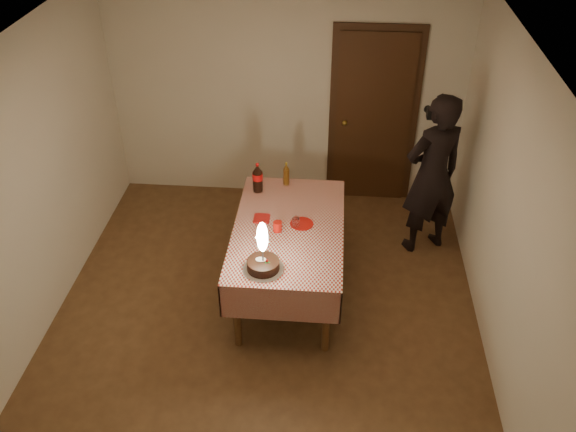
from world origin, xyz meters
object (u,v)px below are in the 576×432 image
object	(u,v)px
red_plate	(302,224)
photographer	(432,175)
clear_cup	(296,222)
birthday_cake	(263,258)
red_cup	(278,227)
cola_bottle	(258,178)
dining_table	(288,236)
amber_bottle_left	(286,174)

from	to	relation	value
red_plate	photographer	bearing A→B (deg)	32.37
red_plate	clear_cup	size ratio (longest dim) A/B	2.44
photographer	birthday_cake	bearing A→B (deg)	-136.37
red_cup	cola_bottle	distance (m)	0.72
dining_table	red_cup	world-z (taller)	red_cup
dining_table	photographer	xyz separation A→B (m)	(1.40, 0.87, 0.21)
cola_bottle	amber_bottle_left	distance (m)	0.31
dining_table	red_cup	size ratio (longest dim) A/B	17.20
red_cup	photographer	xyz separation A→B (m)	(1.49, 0.93, 0.06)
photographer	red_cup	bearing A→B (deg)	-147.89
red_plate	clear_cup	xyz separation A→B (m)	(-0.05, -0.04, 0.04)
amber_bottle_left	photographer	world-z (taller)	photographer
red_cup	clear_cup	bearing A→B (deg)	28.13
amber_bottle_left	photographer	bearing A→B (deg)	4.84
dining_table	cola_bottle	xyz separation A→B (m)	(-0.36, 0.60, 0.26)
red_plate	amber_bottle_left	distance (m)	0.72
birthday_cake	photographer	distance (m)	2.15
red_plate	amber_bottle_left	world-z (taller)	amber_bottle_left
birthday_cake	amber_bottle_left	world-z (taller)	birthday_cake
red_plate	cola_bottle	distance (m)	0.73
amber_bottle_left	photographer	xyz separation A→B (m)	(1.48, 0.13, -0.01)
amber_bottle_left	photographer	distance (m)	1.49
birthday_cake	cola_bottle	world-z (taller)	birthday_cake
birthday_cake	clear_cup	size ratio (longest dim) A/B	5.38
birthday_cake	dining_table	bearing A→B (deg)	75.17
red_cup	amber_bottle_left	distance (m)	0.81
cola_bottle	dining_table	bearing A→B (deg)	-59.06
birthday_cake	cola_bottle	size ratio (longest dim) A/B	1.52
clear_cup	photographer	bearing A→B (deg)	32.57
red_cup	amber_bottle_left	bearing A→B (deg)	89.28
birthday_cake	photographer	bearing A→B (deg)	43.63
red_cup	cola_bottle	world-z (taller)	cola_bottle
dining_table	birthday_cake	size ratio (longest dim) A/B	3.55
red_cup	amber_bottle_left	size ratio (longest dim) A/B	0.39
red_plate	cola_bottle	world-z (taller)	cola_bottle
red_plate	clear_cup	distance (m)	0.08
photographer	cola_bottle	bearing A→B (deg)	-171.18
red_plate	amber_bottle_left	bearing A→B (deg)	106.63
clear_cup	cola_bottle	bearing A→B (deg)	126.52
dining_table	cola_bottle	distance (m)	0.74
red_plate	amber_bottle_left	size ratio (longest dim) A/B	0.86
cola_bottle	red_plate	bearing A→B (deg)	-48.32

